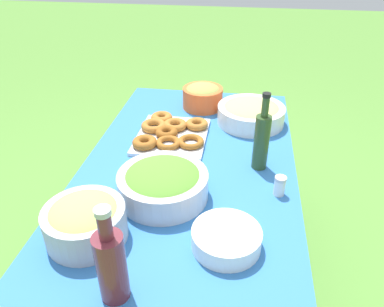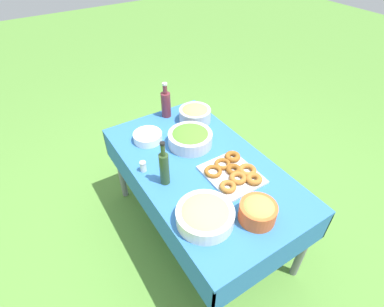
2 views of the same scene
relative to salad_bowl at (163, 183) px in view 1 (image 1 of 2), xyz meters
name	(u,v)px [view 1 (image 1 of 2)]	position (x,y,z in m)	size (l,w,h in m)	color
ground_plane	(190,280)	(-0.23, 0.06, -0.77)	(14.00, 14.00, 0.00)	#568C38
picnic_table	(189,181)	(-0.23, 0.06, -0.15)	(1.47, 0.84, 0.71)	#2D6BB2
salad_bowl	(163,183)	(0.00, 0.00, 0.00)	(0.32, 0.32, 0.12)	silver
pasta_bowl	(251,113)	(-0.62, 0.29, -0.01)	(0.32, 0.32, 0.11)	white
donut_platter	(170,133)	(-0.42, -0.06, -0.04)	(0.36, 0.34, 0.05)	silver
plate_stack	(226,239)	(0.21, 0.24, -0.03)	(0.21, 0.21, 0.06)	white
olive_oil_bottle	(262,140)	(-0.24, 0.33, 0.06)	(0.06, 0.06, 0.31)	#2D4723
wine_bottle	(111,264)	(0.42, -0.04, 0.06)	(0.08, 0.08, 0.29)	maroon
fruit_bowl	(85,220)	(0.23, -0.19, 0.01)	(0.25, 0.25, 0.13)	#B2B7BC
olive_bowl	(203,96)	(-0.76, 0.05, 0.01)	(0.20, 0.20, 0.13)	#E05B28
salt_shaker	(280,186)	(-0.07, 0.40, -0.02)	(0.04, 0.04, 0.07)	white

